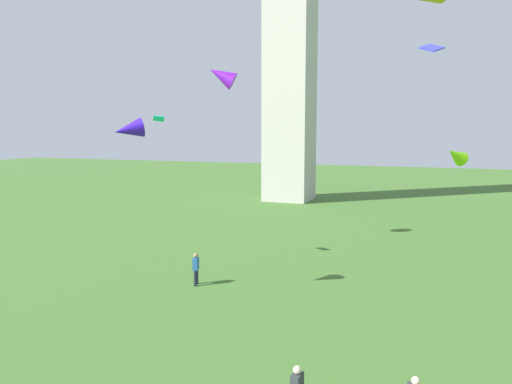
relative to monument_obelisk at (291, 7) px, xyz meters
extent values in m
cube|color=#B7B2A8|center=(0.00, 0.00, -2.70)|extent=(5.38, 5.38, 41.04)
sphere|color=beige|center=(17.64, -44.32, -21.60)|extent=(0.24, 0.24, 0.24)
cylinder|color=#1E2333|center=(5.54, -34.70, -22.79)|extent=(0.16, 0.16, 0.86)
cylinder|color=#1E2333|center=(5.44, -34.32, -22.79)|extent=(0.16, 0.16, 0.86)
cube|color=#235693|center=(5.49, -34.51, -22.02)|extent=(0.38, 0.52, 0.68)
sphere|color=#A37556|center=(5.49, -34.51, -21.55)|extent=(0.25, 0.25, 0.25)
sphere|color=beige|center=(14.41, -44.91, -21.61)|extent=(0.24, 0.24, 0.24)
cone|color=#3313C6|center=(3.85, -38.02, -14.67)|extent=(1.70, 1.74, 1.18)
cube|color=#3035D7|center=(17.13, -28.98, -10.25)|extent=(1.36, 1.25, 0.65)
cone|color=#5BB40C|center=(18.63, -27.37, -16.10)|extent=(1.60, 1.70, 1.31)
cone|color=#6C14C3|center=(2.73, -25.12, -10.73)|extent=(2.61, 2.06, 2.06)
cube|color=#04D0C0|center=(1.44, -31.54, -13.97)|extent=(1.08, 1.13, 0.36)
camera|label=1|loc=(18.17, -57.80, -14.77)|focal=34.31mm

